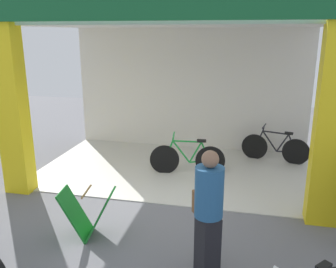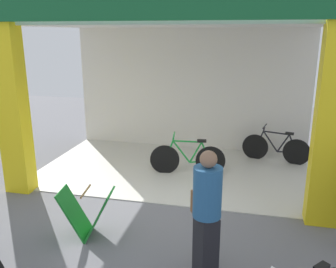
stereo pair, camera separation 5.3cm
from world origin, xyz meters
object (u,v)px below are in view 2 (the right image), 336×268
Objects in this scene: bicycle_inside_0 at (188,159)px; bicycle_inside_1 at (276,148)px; pedestrian_1 at (206,212)px; sandwich_board_sign at (87,214)px.

bicycle_inside_0 is 2.41m from bicycle_inside_1.
bicycle_inside_1 is 4.95m from pedestrian_1.
bicycle_inside_0 is at bearing 69.59° from sandwich_board_sign.
bicycle_inside_0 is 3.17m from sandwich_board_sign.
sandwich_board_sign is at bearing 165.52° from pedestrian_1.
pedestrian_1 is (1.96, -0.51, 0.53)m from sandwich_board_sign.
bicycle_inside_1 is at bearing 76.20° from pedestrian_1.
bicycle_inside_1 is (2.02, 1.30, -0.01)m from bicycle_inside_0.
bicycle_inside_1 is at bearing 32.80° from bicycle_inside_0.
bicycle_inside_0 reaches higher than bicycle_inside_1.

